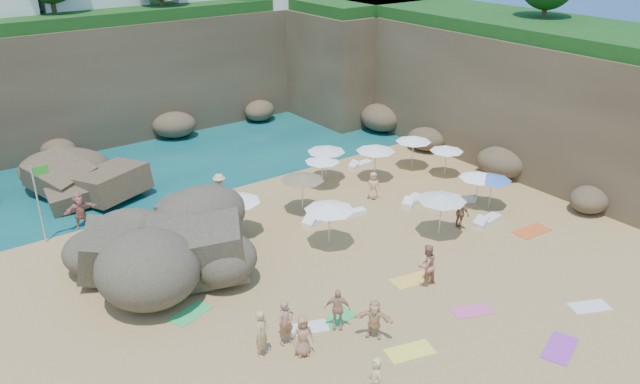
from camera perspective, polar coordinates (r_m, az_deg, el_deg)
ground at (r=28.78m, az=0.33°, el=-6.58°), size 120.00×120.00×0.00m
seawater at (r=54.03m, az=-19.16°, el=7.01°), size 120.00×120.00×0.00m
cliff_back at (r=49.06m, az=-15.67°, el=10.66°), size 44.00×8.00×8.00m
cliff_right at (r=45.07m, az=13.99°, el=9.69°), size 8.00×30.00×8.00m
cliff_corner at (r=52.08m, az=2.28°, el=12.26°), size 10.00×12.00×8.00m
rock_outcrop at (r=29.26m, az=-13.38°, el=-6.76°), size 8.73×7.39×3.01m
flag_pole at (r=32.36m, az=-24.29°, el=-0.13°), size 0.79×0.08×4.03m
parasol_0 at (r=30.68m, az=-7.57°, el=-0.58°), size 2.28×2.28×2.16m
parasol_1 at (r=36.91m, az=0.57°, el=3.96°), size 2.27×2.27×2.15m
parasol_2 at (r=37.06m, az=5.11°, el=4.01°), size 2.32×2.32×2.19m
parasol_3 at (r=39.20m, az=8.55°, el=4.82°), size 2.20×2.20×2.08m
parasol_4 at (r=43.05m, az=12.57°, el=6.07°), size 2.04×2.04×1.93m
parasol_5 at (r=29.32m, az=0.86°, el=-1.35°), size 2.41×2.41×2.28m
parasol_6 at (r=32.80m, az=-1.63°, el=1.38°), size 2.33×2.33×2.20m
parasol_7 at (r=35.95m, az=0.22°, el=3.04°), size 2.03×2.03×1.92m
parasol_8 at (r=38.37m, az=11.51°, el=3.91°), size 2.02×2.02×1.91m
parasol_9 at (r=30.84m, az=11.09°, el=-0.45°), size 2.42×2.42×2.29m
parasol_10 at (r=34.58m, az=15.48°, el=1.30°), size 2.07×2.07×1.96m
parasol_11 at (r=34.60m, az=14.31°, el=1.48°), size 2.09×2.09×1.97m
lounger_0 at (r=33.25m, az=2.96°, el=-1.91°), size 1.60×0.77×0.24m
lounger_1 at (r=32.43m, az=-0.29°, el=-2.53°), size 2.02×1.24×0.30m
lounger_2 at (r=39.58m, az=3.70°, el=2.48°), size 1.72×0.72×0.26m
lounger_3 at (r=34.91m, az=8.47°, el=-0.81°), size 1.83×1.23×0.27m
lounger_4 at (r=35.51m, az=12.84°, el=-0.75°), size 1.63×1.00×0.24m
lounger_5 at (r=33.43m, az=15.04°, el=-2.58°), size 1.90×0.84×0.29m
towel_3 at (r=25.22m, az=1.67°, el=-11.50°), size 1.63×1.00×0.03m
towel_4 at (r=23.81m, az=8.23°, el=-14.24°), size 1.94×1.32×0.03m
towel_5 at (r=24.73m, az=-1.09°, el=-12.30°), size 1.72×1.29×0.03m
towel_6 at (r=25.34m, az=21.08°, el=-13.17°), size 2.09×1.52×0.03m
towel_9 at (r=26.37m, az=13.74°, el=-10.51°), size 1.81×1.36×0.03m
towel_10 at (r=33.34m, az=18.80°, el=-3.40°), size 2.00×1.08×0.03m
towel_11 at (r=26.00m, az=-11.74°, el=-10.84°), size 1.89×1.35×0.03m
towel_12 at (r=27.86m, az=8.42°, el=-7.97°), size 1.98×1.25×0.03m
towel_13 at (r=28.13m, az=23.43°, el=-9.59°), size 1.81×1.41×0.03m
person_stand_0 at (r=23.00m, az=-5.30°, el=-12.73°), size 0.82×0.76×1.88m
person_stand_1 at (r=27.22m, az=9.73°, el=-6.59°), size 0.97×0.78×1.90m
person_stand_2 at (r=34.22m, az=-9.15°, el=0.14°), size 1.30×1.16×1.92m
person_stand_3 at (r=32.29m, az=12.74°, el=-1.85°), size 0.46×1.04×1.75m
person_stand_4 at (r=34.94m, az=4.89°, el=0.58°), size 0.88×0.72×1.58m
person_stand_5 at (r=33.94m, az=-21.10°, el=-1.53°), size 1.76×0.63×1.86m
person_stand_6 at (r=21.01m, az=5.07°, el=-16.94°), size 0.60×0.76×1.85m
person_lie_1 at (r=24.63m, az=1.57°, el=-11.91°), size 1.84×1.94×0.41m
person_lie_2 at (r=23.35m, az=-1.56°, el=-14.22°), size 1.25×1.75×0.42m
person_lie_3 at (r=24.25m, az=4.93°, el=-12.65°), size 2.15×2.13×0.42m
person_lie_4 at (r=23.88m, az=-3.10°, el=-13.24°), size 0.68×1.81×0.43m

